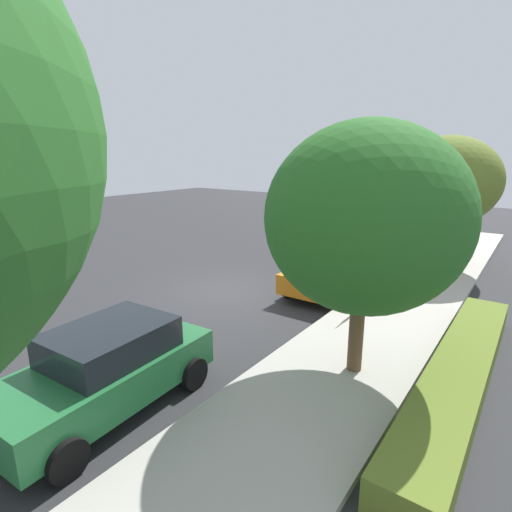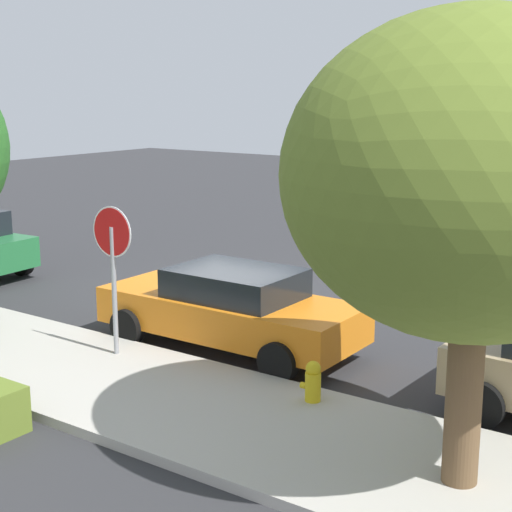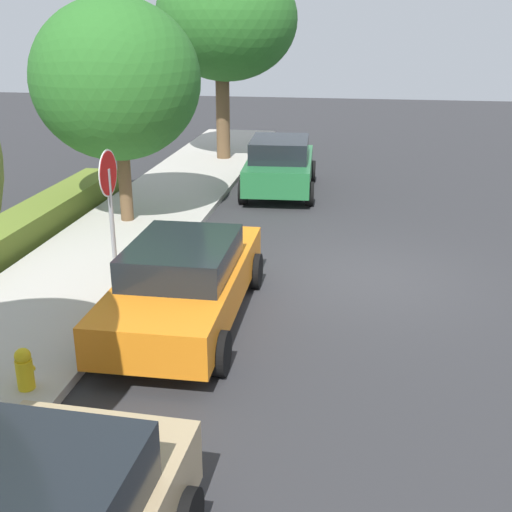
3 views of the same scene
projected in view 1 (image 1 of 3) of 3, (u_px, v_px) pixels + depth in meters
ground_plane at (224, 291)px, 13.56m from camera, size 60.00×60.00×0.00m
sidewalk_curb at (379, 328)px, 10.50m from camera, size 32.00×2.94×0.14m
stop_sign at (370, 252)px, 11.55m from camera, size 0.81×0.08×2.56m
parked_car_orange at (334, 268)px, 13.60m from camera, size 4.59×2.00×1.41m
parked_car_tan at (385, 237)px, 18.40m from camera, size 4.11×2.23×1.51m
parked_car_green at (106, 369)px, 7.14m from camera, size 4.08×2.18×1.55m
street_tree_mid_block at (366, 219)px, 7.41m from camera, size 3.79×3.79×5.15m
street_tree_far at (446, 182)px, 15.45m from camera, size 4.01×4.01×5.21m
fire_hydrant at (399, 269)px, 14.84m from camera, size 0.30×0.22×0.72m
front_yard_hedge at (460, 374)px, 7.88m from camera, size 7.93×0.99×0.62m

